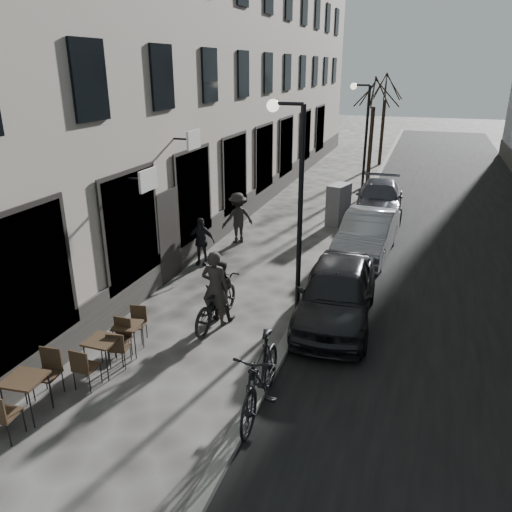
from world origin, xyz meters
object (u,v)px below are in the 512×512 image
Objects in this scene: car_far at (379,199)px; pedestrian_near at (220,290)px; moped at (260,377)px; pedestrian_mid at (238,218)px; bistro_set_a at (27,393)px; bistro_set_c at (128,335)px; streetlamp_near at (294,187)px; utility_cabinet at (338,205)px; car_near at (337,293)px; bistro_set_b at (103,352)px; pedestrian_far at (201,241)px; tree_near at (375,90)px; streetlamp_far at (363,129)px; bicycle at (216,302)px; tree_far at (386,86)px; car_mid at (367,234)px.

pedestrian_near is at bearing -107.88° from car_far.
pedestrian_mid is at bearing 110.67° from moped.
bistro_set_a is 1.15× the size of bistro_set_c.
bistro_set_c is 0.30× the size of car_far.
streetlamp_near reaches higher than utility_cabinet.
bistro_set_b is at bearing -140.64° from car_near.
pedestrian_far is at bearing 150.15° from car_near.
pedestrian_far is at bearing -105.18° from tree_near.
car_near is (1.17, -12.20, -2.43)m from streetlamp_far.
bistro_set_b is (-2.81, -15.87, -2.71)m from streetlamp_far.
streetlamp_near reaches higher than car_far.
pedestrian_far is (-1.93, 3.38, 0.19)m from bicycle.
bistro_set_c is at bearing -96.68° from tree_far.
bistro_set_a is 1.08× the size of bistro_set_b.
pedestrian_mid is at bearing 125.02° from streetlamp_near.
streetlamp_far is 2.89× the size of pedestrian_mid.
bistro_set_c is 0.65× the size of bicycle.
moped is (0.52, -4.00, -2.46)m from streetlamp_near.
pedestrian_far reaches higher than car_mid.
pedestrian_near is at bearing -166.58° from car_near.
streetlamp_far reaches higher than pedestrian_mid.
tree_near is 1.33× the size of car_mid.
pedestrian_mid is at bearing -72.43° from bicycle.
tree_far reaches higher than pedestrian_near.
car_near reaches higher than car_far.
bistro_set_c is 11.01m from utility_cabinet.
tree_near is 2.66× the size of bicycle.
car_mid is (4.05, 7.67, 0.30)m from bistro_set_c.
streetlamp_near is at bearing -100.69° from car_far.
tree_near reaches higher than bistro_set_c.
streetlamp_near is at bearing 53.33° from bistro_set_a.
tree_far is 24.61m from bistro_set_c.
bistro_set_a is at bearing -110.16° from car_far.
utility_cabinet is at bearing 77.75° from bistro_set_b.
bicycle is at bearing 63.81° from bistro_set_b.
bicycle is (-1.57, -22.28, -4.10)m from tree_far.
bistro_set_a is 0.69× the size of moped.
bicycle reaches higher than bistro_set_b.
car_mid is (2.80, 5.59, -0.04)m from pedestrian_near.
pedestrian_mid reaches higher than pedestrian_near.
moped is at bearing -65.35° from pedestrian_far.
bistro_set_a is at bearing 69.02° from bicycle.
pedestrian_far is (-0.16, 7.56, 0.28)m from bistro_set_a.
streetlamp_far reaches higher than bistro_set_a.
tree_far reaches higher than bicycle.
streetlamp_near reaches higher than bicycle.
pedestrian_far is 0.33× the size of car_far.
pedestrian_near reaches higher than car_mid.
tree_far is at bearing 89.66° from car_near.
bicycle is at bearing -161.34° from car_near.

